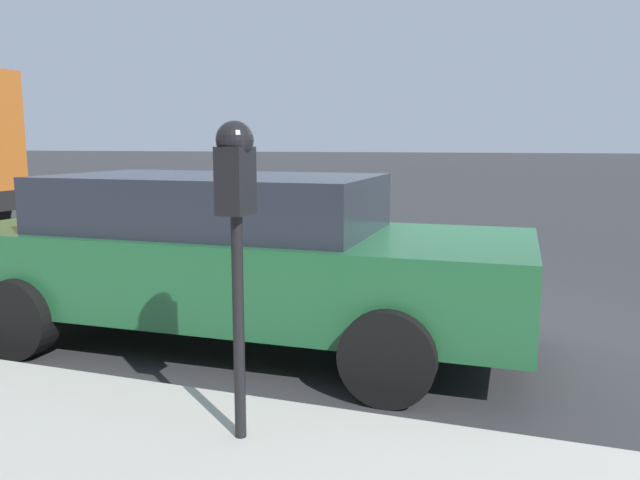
# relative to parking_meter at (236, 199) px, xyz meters

# --- Properties ---
(ground_plane) EXTENTS (220.00, 220.00, 0.00)m
(ground_plane) POSITION_rel_parking_meter_xyz_m (2.71, -0.80, -1.41)
(ground_plane) COLOR #333335
(parking_meter) EXTENTS (0.21, 0.19, 1.66)m
(parking_meter) POSITION_rel_parking_meter_xyz_m (0.00, 0.00, 0.00)
(parking_meter) COLOR black
(parking_meter) RESTS_ON sidewalk
(car_green) EXTENTS (2.07, 4.82, 1.42)m
(car_green) POSITION_rel_parking_meter_xyz_m (1.81, 0.97, -0.64)
(car_green) COLOR #1E5B33
(car_green) RESTS_ON ground_plane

